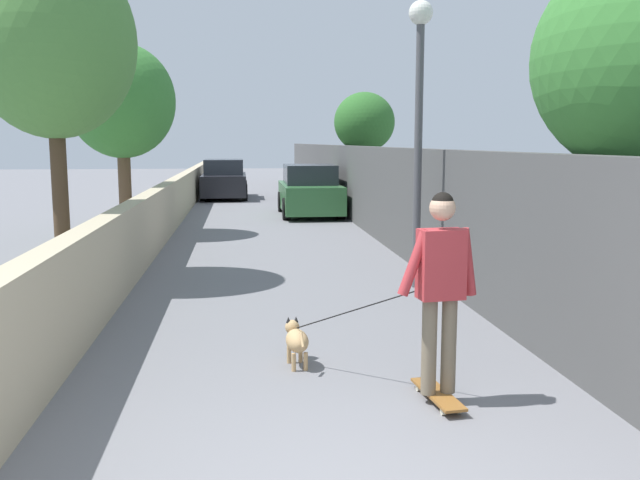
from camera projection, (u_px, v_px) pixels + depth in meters
name	position (u px, v px, depth m)	size (l,w,h in m)	color
ground_plane	(269.00, 228.00, 17.73)	(80.00, 80.00, 0.00)	slate
wall_left	(160.00, 214.00, 15.39)	(48.00, 0.30, 1.23)	tan
fence_right	(380.00, 193.00, 15.90)	(48.00, 0.30, 2.11)	#4C4C4C
tree_right_near	(364.00, 123.00, 22.62)	(2.02, 2.02, 3.86)	#473523
tree_left_far	(122.00, 102.00, 15.90)	(2.49, 2.49, 4.51)	brown
tree_left_distant	(52.00, 42.00, 10.40)	(2.54, 2.54, 5.24)	#473523
lamp_post	(419.00, 94.00, 10.16)	(0.36, 0.36, 4.29)	#4C4C51
skateboard	(438.00, 394.00, 5.90)	(0.82, 0.29, 0.08)	brown
person_skateboarder	(441.00, 277.00, 5.75)	(0.26, 0.72, 1.74)	#726651
dog	(297.00, 339.00, 6.83)	(1.41, 1.27, 1.06)	tan
car_near	(310.00, 192.00, 20.76)	(3.89, 1.80, 1.54)	#336B38
car_far	(224.00, 180.00, 26.94)	(4.03, 1.80, 1.54)	black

